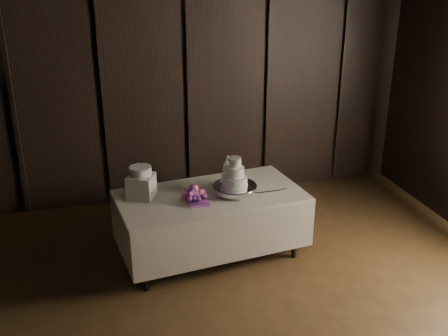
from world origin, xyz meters
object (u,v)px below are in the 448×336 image
cake_stand (235,189)px  bouquet (192,195)px  wedding_cake (233,175)px  display_table (211,222)px  box_pedestal (141,186)px  small_cake (140,171)px

cake_stand → bouquet: 0.49m
cake_stand → wedding_cake: size_ratio=1.50×
display_table → bouquet: bearing=-159.2°
display_table → box_pedestal: (-0.72, 0.12, 0.47)m
display_table → bouquet: size_ratio=5.07×
display_table → small_cake: (-0.72, 0.12, 0.64)m
display_table → cake_stand: 0.47m
bouquet → box_pedestal: 0.56m
small_cake → bouquet: bearing=-25.2°
wedding_cake → small_cake: bearing=-166.3°
cake_stand → bouquet: bouquet is taller
bouquet → small_cake: (-0.50, 0.24, 0.23)m
wedding_cake → box_pedestal: size_ratio=1.24×
box_pedestal → bouquet: bearing=-25.2°
bouquet → wedding_cake: bearing=8.4°
display_table → small_cake: 0.97m
wedding_cake → bouquet: bearing=-147.9°
wedding_cake → small_cake: size_ratio=1.38×
display_table → wedding_cake: size_ratio=6.52×
cake_stand → box_pedestal: bearing=171.0°
wedding_cake → small_cake: 0.98m
display_table → bouquet: (-0.22, -0.12, 0.41)m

